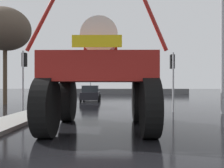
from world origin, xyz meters
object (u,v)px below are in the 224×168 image
sedan_ahead (91,94)px  bare_tree_left (5,29)px  traffic_signal_near_right (173,69)px  traffic_signal_near_left (24,67)px  traffic_signal_far_left (91,79)px  traffic_signal_far_right (145,75)px  oversize_sprayer (101,75)px

sedan_ahead → bare_tree_left: bare_tree_left is taller
sedan_ahead → bare_tree_left: 9.56m
sedan_ahead → traffic_signal_near_right: 11.16m
sedan_ahead → traffic_signal_near_left: 9.85m
bare_tree_left → traffic_signal_far_left: bearing=68.4°
traffic_signal_far_left → sedan_ahead: bearing=-83.0°
traffic_signal_far_right → oversize_sprayer: bearing=-100.2°
traffic_signal_near_left → traffic_signal_far_left: 18.32m
traffic_signal_near_left → traffic_signal_far_left: size_ratio=1.13×
traffic_signal_near_right → bare_tree_left: bearing=159.4°
oversize_sprayer → traffic_signal_far_right: size_ratio=1.34×
traffic_signal_far_right → traffic_signal_near_left: bearing=-117.2°
sedan_ahead → traffic_signal_near_left: (-2.94, -9.19, 1.96)m
traffic_signal_near_right → traffic_signal_far_right: size_ratio=0.89×
bare_tree_left → traffic_signal_near_right: bearing=-20.6°
oversize_sprayer → traffic_signal_far_left: bearing=6.8°
sedan_ahead → traffic_signal_near_right: bearing=-149.3°
traffic_signal_near_right → sedan_ahead: bearing=123.4°
oversize_sprayer → traffic_signal_far_left: 23.71m
sedan_ahead → traffic_signal_near_left: bearing=159.5°
sedan_ahead → traffic_signal_far_right: 11.27m
oversize_sprayer → traffic_signal_far_left: oversize_sprayer is taller
oversize_sprayer → traffic_signal_far_right: (4.21, 23.46, 0.89)m
sedan_ahead → traffic_signal_far_right: size_ratio=1.06×
traffic_signal_near_right → traffic_signal_far_left: 19.58m
sedan_ahead → traffic_signal_far_right: traffic_signal_far_right is taller
traffic_signal_near_left → traffic_signal_far_left: traffic_signal_near_left is taller
oversize_sprayer → bare_tree_left: 13.82m
oversize_sprayer → sedan_ahead: bearing=7.4°
traffic_signal_near_right → traffic_signal_near_left: bearing=-180.0°
traffic_signal_far_left → traffic_signal_far_right: (7.52, -0.01, 0.53)m
oversize_sprayer → traffic_signal_near_right: bearing=-37.5°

